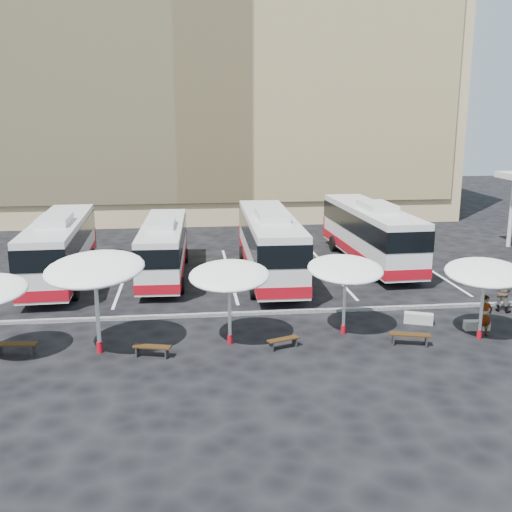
{
  "coord_description": "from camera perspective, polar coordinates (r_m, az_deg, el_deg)",
  "views": [
    {
      "loc": [
        -2.32,
        -25.7,
        9.08
      ],
      "look_at": [
        1.0,
        3.0,
        2.2
      ],
      "focal_mm": 42.0,
      "sensor_mm": 36.0,
      "label": 1
    }
  ],
  "objects": [
    {
      "name": "conc_bench_1",
      "position": [
        27.65,
        20.27,
        -6.2
      ],
      "size": [
        1.09,
        0.43,
        0.4
      ],
      "primitive_type": "cube",
      "rotation": [
        0.0,
        0.0,
        -0.07
      ],
      "color": "#989893",
      "rests_on": "ground"
    },
    {
      "name": "passenger_1",
      "position": [
        30.42,
        22.5,
        -3.14
      ],
      "size": [
        1.17,
        1.17,
        1.92
      ],
      "primitive_type": "imported",
      "rotation": [
        0.0,
        0.0,
        2.35
      ],
      "color": "black",
      "rests_on": "ground"
    },
    {
      "name": "conc_bench_0",
      "position": [
        27.66,
        15.22,
        -5.75
      ],
      "size": [
        1.32,
        0.86,
        0.47
      ],
      "primitive_type": "cube",
      "rotation": [
        0.0,
        0.0,
        -0.39
      ],
      "color": "#989893",
      "rests_on": "ground"
    },
    {
      "name": "ground",
      "position": [
        27.36,
        -1.37,
        -5.99
      ],
      "size": [
        120.0,
        120.0,
        0.0
      ],
      "primitive_type": "plane",
      "color": "black",
      "rests_on": "ground"
    },
    {
      "name": "wood_bench_3",
      "position": [
        25.0,
        14.45,
        -7.42
      ],
      "size": [
        1.66,
        0.85,
        0.49
      ],
      "rotation": [
        0.0,
        0.0,
        -0.28
      ],
      "color": "black",
      "rests_on": "ground"
    },
    {
      "name": "wood_bench_1",
      "position": [
        23.48,
        -9.88,
        -8.67
      ],
      "size": [
        1.5,
        0.76,
        0.45
      ],
      "rotation": [
        0.0,
        0.0,
        -0.27
      ],
      "color": "black",
      "rests_on": "ground"
    },
    {
      "name": "bay_lines",
      "position": [
        34.98,
        -2.57,
        -1.66
      ],
      "size": [
        24.15,
        12.0,
        0.01
      ],
      "color": "white",
      "rests_on": "ground"
    },
    {
      "name": "sandstone_building",
      "position": [
        57.73,
        -4.47,
        16.88
      ],
      "size": [
        42.0,
        18.25,
        29.6
      ],
      "color": "tan",
      "rests_on": "ground"
    },
    {
      "name": "bus_3",
      "position": [
        37.63,
        10.82,
        2.32
      ],
      "size": [
        3.23,
        12.46,
        3.93
      ],
      "rotation": [
        0.0,
        0.0,
        0.04
      ],
      "color": "silver",
      "rests_on": "ground"
    },
    {
      "name": "wood_bench_2",
      "position": [
        23.98,
        2.61,
        -8.08
      ],
      "size": [
        1.37,
        0.79,
        0.41
      ],
      "rotation": [
        0.0,
        0.0,
        0.35
      ],
      "color": "black",
      "rests_on": "ground"
    },
    {
      "name": "sunshade_1",
      "position": [
        23.4,
        -15.12,
        -1.24
      ],
      "size": [
        4.74,
        4.78,
        3.95
      ],
      "rotation": [
        0.0,
        0.0,
        -0.3
      ],
      "color": "silver",
      "rests_on": "ground"
    },
    {
      "name": "wood_bench_0",
      "position": [
        25.05,
        -21.89,
        -7.96
      ],
      "size": [
        1.64,
        0.57,
        0.49
      ],
      "rotation": [
        0.0,
        0.0,
        -0.09
      ],
      "color": "black",
      "rests_on": "ground"
    },
    {
      "name": "sunshade_4",
      "position": [
        25.87,
        20.96,
        -1.51
      ],
      "size": [
        4.15,
        4.17,
        3.32
      ],
      "rotation": [
        0.0,
        0.0,
        -0.39
      ],
      "color": "silver",
      "rests_on": "ground"
    },
    {
      "name": "curb_divider",
      "position": [
        27.81,
        -1.46,
        -5.51
      ],
      "size": [
        34.0,
        0.25,
        0.15
      ],
      "primitive_type": "cube",
      "color": "black",
      "rests_on": "ground"
    },
    {
      "name": "bus_2",
      "position": [
        33.82,
        1.31,
        1.33
      ],
      "size": [
        3.1,
        12.46,
        3.94
      ],
      "rotation": [
        0.0,
        0.0,
        -0.02
      ],
      "color": "silver",
      "rests_on": "ground"
    },
    {
      "name": "sunshade_3",
      "position": [
        25.03,
        8.51,
        -1.27
      ],
      "size": [
        3.27,
        3.31,
        3.31
      ],
      "rotation": [
        0.0,
        0.0,
        0.04
      ],
      "color": "silver",
      "rests_on": "ground"
    },
    {
      "name": "bus_0",
      "position": [
        34.87,
        -18.16,
        0.89
      ],
      "size": [
        3.09,
        12.01,
        3.79
      ],
      "rotation": [
        0.0,
        0.0,
        0.03
      ],
      "color": "silver",
      "rests_on": "ground"
    },
    {
      "name": "sunshade_2",
      "position": [
        23.64,
        -2.57,
        -1.89
      ],
      "size": [
        3.82,
        3.85,
        3.36
      ],
      "rotation": [
        0.0,
        0.0,
        -0.21
      ],
      "color": "silver",
      "rests_on": "ground"
    },
    {
      "name": "bus_1",
      "position": [
        34.41,
        -8.8,
        0.91
      ],
      "size": [
        2.76,
        10.79,
        3.4
      ],
      "rotation": [
        0.0,
        0.0,
        -0.03
      ],
      "color": "silver",
      "rests_on": "ground"
    },
    {
      "name": "passenger_0",
      "position": [
        26.78,
        20.96,
        -5.34
      ],
      "size": [
        0.7,
        0.51,
        1.78
      ],
      "primitive_type": "imported",
      "rotation": [
        0.0,
        0.0,
        0.14
      ],
      "color": "black",
      "rests_on": "ground"
    }
  ]
}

